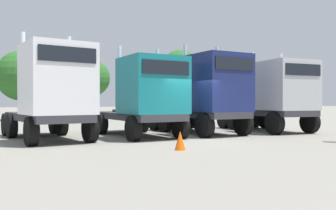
# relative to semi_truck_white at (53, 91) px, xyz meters

# --- Properties ---
(ground) EXTENTS (200.00, 200.00, 0.00)m
(ground) POSITION_rel_semi_truck_white_xyz_m (5.41, -1.64, -2.00)
(ground) COLOR gray
(semi_truck_white) EXTENTS (3.72, 6.32, 4.39)m
(semi_truck_white) POSITION_rel_semi_truck_white_xyz_m (0.00, 0.00, 0.00)
(semi_truck_white) COLOR #333338
(semi_truck_white) RESTS_ON ground
(semi_truck_teal) EXTENTS (3.37, 6.45, 4.06)m
(semi_truck_teal) POSITION_rel_semi_truck_white_xyz_m (3.89, 0.19, -0.19)
(semi_truck_teal) COLOR #333338
(semi_truck_teal) RESTS_ON ground
(semi_truck_navy) EXTENTS (3.37, 6.25, 4.36)m
(semi_truck_navy) POSITION_rel_semi_truck_white_xyz_m (7.21, 0.42, -0.03)
(semi_truck_navy) COLOR #333338
(semi_truck_navy) RESTS_ON ground
(semi_truck_silver) EXTENTS (2.73, 5.94, 4.22)m
(semi_truck_silver) POSITION_rel_semi_truck_white_xyz_m (11.17, 0.50, -0.07)
(semi_truck_silver) COLOR #333338
(semi_truck_silver) RESTS_ON ground
(traffic_cone_mid) EXTENTS (0.36, 0.36, 0.63)m
(traffic_cone_mid) POSITION_rel_semi_truck_white_xyz_m (3.68, -4.20, -1.68)
(traffic_cone_mid) COLOR #F2590C
(traffic_cone_mid) RESTS_ON ground
(oak_far_left) EXTENTS (4.23, 4.23, 5.89)m
(oak_far_left) POSITION_rel_semi_truck_white_xyz_m (-1.36, 18.24, 1.77)
(oak_far_left) COLOR #4C3823
(oak_far_left) RESTS_ON ground
(oak_far_centre) EXTENTS (3.05, 3.05, 5.08)m
(oak_far_centre) POSITION_rel_semi_truck_white_xyz_m (4.13, 15.74, 1.53)
(oak_far_centre) COLOR #4C3823
(oak_far_centre) RESTS_ON ground
(oak_far_right) EXTENTS (3.87, 3.87, 6.37)m
(oak_far_right) POSITION_rel_semi_truck_white_xyz_m (12.30, 16.00, 2.42)
(oak_far_right) COLOR #4C3823
(oak_far_right) RESTS_ON ground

